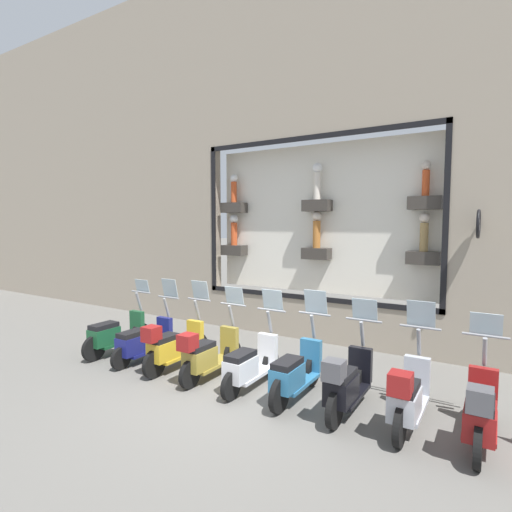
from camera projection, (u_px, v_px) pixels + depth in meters
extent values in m
plane|color=#66635E|center=(231.00, 389.00, 6.94)|extent=(120.00, 120.00, 0.00)
cube|color=gray|center=(57.00, 171.00, 15.07)|extent=(0.40, 15.00, 9.74)
cube|color=gray|center=(314.00, 319.00, 9.96)|extent=(0.40, 6.00, 1.01)
cube|color=gray|center=(317.00, 33.00, 9.41)|extent=(0.40, 6.00, 4.76)
cube|color=black|center=(312.00, 137.00, 9.42)|extent=(0.04, 6.00, 0.12)
cube|color=black|center=(310.00, 298.00, 9.73)|extent=(0.04, 6.00, 0.12)
cube|color=black|center=(446.00, 218.00, 8.05)|extent=(0.04, 0.12, 3.97)
cube|color=black|center=(214.00, 220.00, 11.11)|extent=(0.04, 0.12, 3.97)
cube|color=white|center=(320.00, 219.00, 10.05)|extent=(0.04, 5.76, 3.73)
cube|color=#38332D|center=(425.00, 203.00, 8.55)|extent=(0.36, 0.68, 0.28)
cylinder|color=#CC4C23|center=(426.00, 183.00, 8.51)|extent=(0.15, 0.15, 0.55)
sphere|color=beige|center=(426.00, 165.00, 8.48)|extent=(0.20, 0.20, 0.20)
cube|color=#38332D|center=(317.00, 206.00, 9.84)|extent=(0.36, 0.68, 0.28)
cylinder|color=silver|center=(317.00, 186.00, 9.80)|extent=(0.18, 0.18, 0.66)
sphere|color=white|center=(317.00, 168.00, 9.77)|extent=(0.24, 0.24, 0.24)
cube|color=#38332D|center=(234.00, 208.00, 11.14)|extent=(0.36, 0.68, 0.28)
cylinder|color=#CC4C23|center=(234.00, 192.00, 11.10)|extent=(0.16, 0.16, 0.57)
sphere|color=white|center=(234.00, 178.00, 11.07)|extent=(0.21, 0.21, 0.21)
cube|color=#38332D|center=(423.00, 258.00, 8.64)|extent=(0.36, 0.68, 0.28)
cylinder|color=#9E7F4C|center=(424.00, 237.00, 8.60)|extent=(0.17, 0.17, 0.62)
sphere|color=beige|center=(425.00, 218.00, 8.57)|extent=(0.22, 0.22, 0.22)
cube|color=#38332D|center=(316.00, 254.00, 9.94)|extent=(0.36, 0.68, 0.28)
cylinder|color=#B26B2D|center=(317.00, 234.00, 9.90)|extent=(0.19, 0.19, 0.67)
sphere|color=beige|center=(317.00, 216.00, 9.86)|extent=(0.24, 0.24, 0.24)
cube|color=#38332D|center=(234.00, 250.00, 11.23)|extent=(0.36, 0.68, 0.28)
cylinder|color=#CC4C23|center=(234.00, 234.00, 11.20)|extent=(0.18, 0.18, 0.63)
sphere|color=white|center=(234.00, 219.00, 11.16)|extent=(0.23, 0.23, 0.23)
cylinder|color=black|center=(479.00, 224.00, 7.61)|extent=(0.35, 0.05, 0.05)
torus|color=black|center=(478.00, 224.00, 7.46)|extent=(0.55, 0.06, 0.55)
cylinder|color=white|center=(478.00, 224.00, 7.46)|extent=(0.45, 0.03, 0.45)
cylinder|color=black|center=(482.00, 405.00, 5.77)|extent=(0.53, 0.09, 0.53)
cylinder|color=black|center=(478.00, 446.00, 4.68)|extent=(0.53, 0.09, 0.53)
cube|color=maroon|center=(480.00, 424.00, 5.23)|extent=(1.02, 0.38, 0.06)
cube|color=maroon|center=(480.00, 421.00, 4.89)|extent=(0.61, 0.35, 0.36)
cube|color=black|center=(481.00, 403.00, 4.87)|extent=(0.58, 0.31, 0.10)
cube|color=maroon|center=(483.00, 387.00, 5.66)|extent=(0.12, 0.37, 0.56)
cylinder|color=gray|center=(485.00, 352.00, 5.68)|extent=(0.20, 0.06, 0.45)
cylinder|color=gray|center=(486.00, 336.00, 5.73)|extent=(0.04, 0.61, 0.04)
cube|color=silver|center=(486.00, 324.00, 5.75)|extent=(0.08, 0.42, 0.32)
cube|color=#4C4C51|center=(480.00, 400.00, 4.59)|extent=(0.28, 0.28, 0.28)
cylinder|color=black|center=(417.00, 391.00, 6.22)|extent=(0.54, 0.09, 0.54)
cylinder|color=black|center=(400.00, 426.00, 5.14)|extent=(0.54, 0.09, 0.54)
cube|color=#B7BCC6|center=(409.00, 408.00, 5.69)|extent=(1.02, 0.38, 0.06)
cube|color=#B7BCC6|center=(405.00, 404.00, 5.35)|extent=(0.61, 0.35, 0.36)
cube|color=black|center=(405.00, 387.00, 5.33)|extent=(0.58, 0.31, 0.10)
cube|color=#B7BCC6|center=(417.00, 375.00, 6.12)|extent=(0.12, 0.37, 0.56)
cylinder|color=gray|center=(419.00, 342.00, 6.14)|extent=(0.20, 0.06, 0.45)
cylinder|color=gray|center=(420.00, 327.00, 6.18)|extent=(0.04, 0.61, 0.04)
cube|color=silver|center=(421.00, 314.00, 6.20)|extent=(0.10, 0.42, 0.41)
cube|color=maroon|center=(400.00, 384.00, 5.05)|extent=(0.28, 0.28, 0.28)
cylinder|color=black|center=(362.00, 380.00, 6.68)|extent=(0.54, 0.09, 0.54)
cylinder|color=black|center=(335.00, 410.00, 5.60)|extent=(0.54, 0.09, 0.54)
cube|color=black|center=(349.00, 394.00, 6.14)|extent=(1.02, 0.38, 0.06)
cube|color=black|center=(341.00, 390.00, 5.81)|extent=(0.61, 0.35, 0.36)
cube|color=black|center=(342.00, 374.00, 5.79)|extent=(0.58, 0.31, 0.10)
cube|color=black|center=(360.00, 364.00, 6.58)|extent=(0.12, 0.37, 0.56)
cylinder|color=gray|center=(362.00, 334.00, 6.60)|extent=(0.20, 0.06, 0.45)
cylinder|color=gray|center=(364.00, 320.00, 6.64)|extent=(0.04, 0.61, 0.04)
cube|color=silver|center=(365.00, 309.00, 6.66)|extent=(0.09, 0.42, 0.35)
cube|color=#4C4C51|center=(334.00, 370.00, 5.51)|extent=(0.28, 0.28, 0.28)
cylinder|color=black|center=(313.00, 370.00, 7.14)|extent=(0.54, 0.09, 0.54)
cylinder|color=black|center=(279.00, 395.00, 6.06)|extent=(0.54, 0.09, 0.54)
cube|color=teal|center=(297.00, 382.00, 6.60)|extent=(1.02, 0.38, 0.06)
cube|color=teal|center=(287.00, 377.00, 6.27)|extent=(0.61, 0.35, 0.36)
cube|color=black|center=(287.00, 363.00, 6.25)|extent=(0.58, 0.31, 0.10)
cube|color=teal|center=(311.00, 355.00, 7.04)|extent=(0.12, 0.37, 0.56)
cylinder|color=gray|center=(313.00, 326.00, 7.06)|extent=(0.20, 0.06, 0.45)
cylinder|color=gray|center=(315.00, 314.00, 7.10)|extent=(0.04, 0.60, 0.04)
cube|color=silver|center=(316.00, 302.00, 7.12)|extent=(0.10, 0.42, 0.42)
cylinder|color=black|center=(271.00, 362.00, 7.62)|extent=(0.48, 0.09, 0.48)
cylinder|color=black|center=(231.00, 386.00, 6.50)|extent=(0.48, 0.09, 0.48)
cube|color=silver|center=(252.00, 374.00, 7.06)|extent=(1.02, 0.39, 0.06)
cube|color=silver|center=(241.00, 369.00, 6.73)|extent=(0.61, 0.35, 0.36)
cube|color=black|center=(241.00, 355.00, 6.71)|extent=(0.58, 0.31, 0.10)
cube|color=silver|center=(268.00, 348.00, 7.50)|extent=(0.12, 0.37, 0.56)
cylinder|color=gray|center=(270.00, 322.00, 7.52)|extent=(0.20, 0.06, 0.45)
cylinder|color=gray|center=(271.00, 310.00, 7.56)|extent=(0.04, 0.60, 0.04)
cube|color=silver|center=(272.00, 299.00, 7.58)|extent=(0.10, 0.42, 0.39)
cylinder|color=black|center=(232.00, 354.00, 8.07)|extent=(0.50, 0.09, 0.50)
cylinder|color=black|center=(190.00, 374.00, 6.97)|extent=(0.50, 0.09, 0.50)
cube|color=olive|center=(213.00, 364.00, 7.52)|extent=(1.02, 0.39, 0.06)
cube|color=olive|center=(200.00, 359.00, 7.19)|extent=(0.61, 0.35, 0.36)
cube|color=black|center=(200.00, 346.00, 7.17)|extent=(0.58, 0.31, 0.10)
cube|color=olive|center=(229.00, 341.00, 7.96)|extent=(0.12, 0.37, 0.56)
cylinder|color=gray|center=(231.00, 316.00, 7.98)|extent=(0.20, 0.06, 0.45)
cylinder|color=gray|center=(233.00, 305.00, 8.02)|extent=(0.04, 0.60, 0.04)
cube|color=silver|center=(234.00, 295.00, 8.04)|extent=(0.09, 0.42, 0.35)
cube|color=maroon|center=(188.00, 342.00, 6.88)|extent=(0.28, 0.28, 0.28)
cylinder|color=black|center=(198.00, 346.00, 8.52)|extent=(0.53, 0.09, 0.53)
cylinder|color=black|center=(154.00, 364.00, 7.44)|extent=(0.53, 0.09, 0.53)
cube|color=gold|center=(178.00, 355.00, 7.98)|extent=(1.02, 0.38, 0.06)
cube|color=gold|center=(164.00, 350.00, 7.65)|extent=(0.61, 0.35, 0.36)
cube|color=black|center=(164.00, 338.00, 7.63)|extent=(0.58, 0.31, 0.10)
cube|color=gold|center=(195.00, 334.00, 8.42)|extent=(0.12, 0.37, 0.56)
cylinder|color=gray|center=(197.00, 310.00, 8.44)|extent=(0.20, 0.06, 0.45)
cylinder|color=gray|center=(199.00, 300.00, 8.48)|extent=(0.04, 0.60, 0.04)
cube|color=silver|center=(200.00, 290.00, 8.50)|extent=(0.10, 0.42, 0.40)
cube|color=maroon|center=(151.00, 334.00, 7.34)|extent=(0.28, 0.28, 0.28)
cylinder|color=black|center=(169.00, 341.00, 9.01)|extent=(0.45, 0.09, 0.45)
cylinder|color=black|center=(121.00, 358.00, 7.87)|extent=(0.45, 0.09, 0.45)
cube|color=navy|center=(147.00, 350.00, 8.44)|extent=(1.02, 0.38, 0.06)
cube|color=navy|center=(132.00, 345.00, 8.11)|extent=(0.61, 0.35, 0.36)
cube|color=black|center=(132.00, 334.00, 8.09)|extent=(0.58, 0.31, 0.10)
cube|color=navy|center=(165.00, 330.00, 8.88)|extent=(0.12, 0.37, 0.56)
cylinder|color=gray|center=(167.00, 307.00, 8.90)|extent=(0.20, 0.06, 0.45)
cylinder|color=gray|center=(169.00, 297.00, 8.94)|extent=(0.04, 0.61, 0.04)
cube|color=silver|center=(170.00, 288.00, 8.96)|extent=(0.10, 0.42, 0.41)
cylinder|color=black|center=(140.00, 334.00, 9.44)|extent=(0.54, 0.09, 0.54)
cylinder|color=black|center=(94.00, 349.00, 8.36)|extent=(0.54, 0.09, 0.54)
cube|color=#19512D|center=(119.00, 342.00, 8.90)|extent=(1.02, 0.38, 0.06)
cube|color=#19512D|center=(104.00, 336.00, 8.56)|extent=(0.61, 0.35, 0.36)
cube|color=black|center=(104.00, 326.00, 8.54)|extent=(0.58, 0.31, 0.10)
cube|color=#19512D|center=(137.00, 323.00, 9.34)|extent=(0.12, 0.37, 0.56)
cylinder|color=gray|center=(139.00, 301.00, 9.35)|extent=(0.20, 0.06, 0.45)
cylinder|color=gray|center=(141.00, 292.00, 9.40)|extent=(0.04, 0.61, 0.04)
cube|color=silver|center=(142.00, 286.00, 9.42)|extent=(0.08, 0.42, 0.29)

